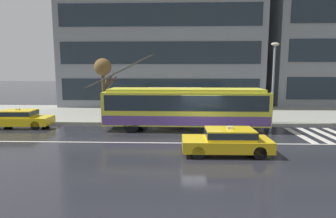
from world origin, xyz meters
TOP-DOWN VIEW (x-y plane):
  - ground_plane at (0.00, 0.00)m, footprint 160.00×160.00m
  - sidewalk_slab at (0.00, 9.05)m, footprint 80.00×10.00m
  - crosswalk_stripe_edge_near at (6.22, 1.03)m, footprint 0.44×4.40m
  - crosswalk_stripe_inner_a at (7.12, 1.03)m, footprint 0.44×4.40m
  - crosswalk_stripe_center at (8.02, 1.03)m, footprint 0.44×4.40m
  - lane_centre_line at (0.00, -1.20)m, footprint 72.00×0.14m
  - trolleybus at (-0.97, 2.45)m, footprint 12.43×2.65m
  - taxi_queued_behind_bus at (-12.71, 2.63)m, footprint 4.27×1.88m
  - taxi_oncoming_near at (0.93, -3.21)m, footprint 4.28×1.84m
  - bus_shelter at (-1.74, 5.67)m, footprint 4.30×1.52m
  - pedestrian_at_shelter at (2.29, 4.94)m, footprint 1.29×1.29m
  - pedestrian_approaching_curb at (-1.12, 5.14)m, footprint 1.43×1.43m
  - street_lamp at (5.56, 4.50)m, footprint 0.60×0.32m
  - street_tree_bare at (-7.79, 6.97)m, footprint 1.89×1.94m
  - office_tower_corner_left at (-3.37, 19.17)m, footprint 21.89×14.37m

SIDE VIEW (x-z plane):
  - ground_plane at x=0.00m, z-range 0.00..0.00m
  - lane_centre_line at x=0.00m, z-range 0.00..0.01m
  - crosswalk_stripe_edge_near at x=6.22m, z-range 0.00..0.01m
  - crosswalk_stripe_inner_a at x=7.12m, z-range 0.00..0.01m
  - crosswalk_stripe_center at x=8.02m, z-range 0.00..0.01m
  - sidewalk_slab at x=0.00m, z-range 0.00..0.14m
  - taxi_queued_behind_bus at x=-12.71m, z-range 0.00..1.40m
  - taxi_oncoming_near at x=0.93m, z-range 0.01..1.40m
  - trolleybus at x=-0.97m, z-range -1.00..4.12m
  - pedestrian_at_shelter at x=2.29m, z-range 0.70..2.68m
  - pedestrian_approaching_curb at x=-1.12m, z-range 0.75..2.69m
  - bus_shelter at x=-1.74m, z-range 0.74..3.26m
  - street_lamp at x=5.56m, z-range 0.73..6.64m
  - street_tree_bare at x=-7.79m, z-range 1.62..6.52m
  - office_tower_corner_left at x=-3.37m, z-range 0.01..19.09m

